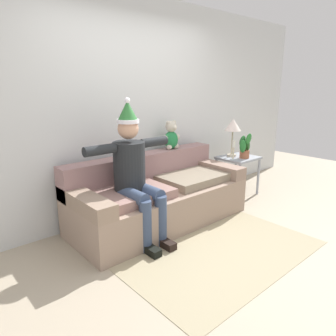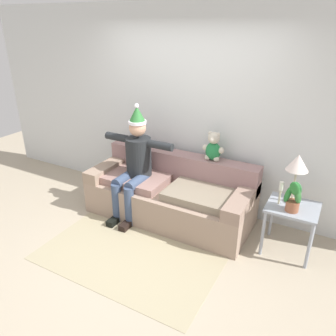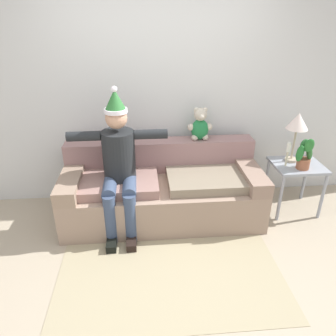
{
  "view_description": "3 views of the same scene",
  "coord_description": "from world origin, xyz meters",
  "px_view_note": "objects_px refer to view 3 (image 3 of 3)",
  "views": [
    {
      "loc": [
        -2.26,
        -1.74,
        1.64
      ],
      "look_at": [
        0.04,
        0.88,
        0.71
      ],
      "focal_mm": 33.16,
      "sensor_mm": 36.0,
      "label": 1
    },
    {
      "loc": [
        1.85,
        -2.43,
        2.46
      ],
      "look_at": [
        -0.02,
        0.97,
        0.73
      ],
      "focal_mm": 35.24,
      "sensor_mm": 36.0,
      "label": 2
    },
    {
      "loc": [
        -0.21,
        -2.18,
        2.17
      ],
      "look_at": [
        0.05,
        0.77,
        0.72
      ],
      "focal_mm": 34.57,
      "sensor_mm": 36.0,
      "label": 3
    }
  ],
  "objects_px": {
    "person_seated": "(119,162)",
    "potted_plant": "(305,154)",
    "couch": "(162,189)",
    "side_table": "(296,172)",
    "candle_tall": "(288,151)",
    "table_lamp": "(298,124)",
    "teddy_bear": "(200,125)"
  },
  "relations": [
    {
      "from": "person_seated",
      "to": "side_table",
      "type": "bearing_deg",
      "value": 3.91
    },
    {
      "from": "couch",
      "to": "side_table",
      "type": "distance_m",
      "value": 1.56
    },
    {
      "from": "side_table",
      "to": "candle_tall",
      "type": "bearing_deg",
      "value": -172.6
    },
    {
      "from": "couch",
      "to": "potted_plant",
      "type": "height_order",
      "value": "potted_plant"
    },
    {
      "from": "side_table",
      "to": "teddy_bear",
      "type": "bearing_deg",
      "value": 164.34
    },
    {
      "from": "couch",
      "to": "candle_tall",
      "type": "height_order",
      "value": "candle_tall"
    },
    {
      "from": "couch",
      "to": "side_table",
      "type": "xyz_separation_m",
      "value": [
        1.55,
        -0.03,
        0.17
      ]
    },
    {
      "from": "teddy_bear",
      "to": "person_seated",
      "type": "bearing_deg",
      "value": -154.2
    },
    {
      "from": "table_lamp",
      "to": "potted_plant",
      "type": "height_order",
      "value": "table_lamp"
    },
    {
      "from": "teddy_bear",
      "to": "candle_tall",
      "type": "distance_m",
      "value": 1.01
    },
    {
      "from": "person_seated",
      "to": "candle_tall",
      "type": "relative_size",
      "value": 5.61
    },
    {
      "from": "couch",
      "to": "side_table",
      "type": "height_order",
      "value": "couch"
    },
    {
      "from": "potted_plant",
      "to": "candle_tall",
      "type": "xyz_separation_m",
      "value": [
        -0.15,
        0.09,
        0.01
      ]
    },
    {
      "from": "person_seated",
      "to": "potted_plant",
      "type": "distance_m",
      "value": 2.0
    },
    {
      "from": "couch",
      "to": "person_seated",
      "type": "relative_size",
      "value": 1.44
    },
    {
      "from": "person_seated",
      "to": "candle_tall",
      "type": "height_order",
      "value": "person_seated"
    },
    {
      "from": "table_lamp",
      "to": "candle_tall",
      "type": "distance_m",
      "value": 0.32
    },
    {
      "from": "side_table",
      "to": "table_lamp",
      "type": "xyz_separation_m",
      "value": [
        -0.04,
        0.1,
        0.54
      ]
    },
    {
      "from": "person_seated",
      "to": "table_lamp",
      "type": "bearing_deg",
      "value": 6.83
    },
    {
      "from": "couch",
      "to": "table_lamp",
      "type": "relative_size",
      "value": 3.84
    },
    {
      "from": "couch",
      "to": "teddy_bear",
      "type": "distance_m",
      "value": 0.85
    },
    {
      "from": "candle_tall",
      "to": "side_table",
      "type": "bearing_deg",
      "value": 7.4
    },
    {
      "from": "person_seated",
      "to": "potted_plant",
      "type": "relative_size",
      "value": 3.86
    },
    {
      "from": "teddy_bear",
      "to": "table_lamp",
      "type": "bearing_deg",
      "value": -11.17
    },
    {
      "from": "table_lamp",
      "to": "candle_tall",
      "type": "height_order",
      "value": "table_lamp"
    },
    {
      "from": "person_seated",
      "to": "side_table",
      "type": "height_order",
      "value": "person_seated"
    },
    {
      "from": "couch",
      "to": "side_table",
      "type": "relative_size",
      "value": 3.68
    },
    {
      "from": "person_seated",
      "to": "table_lamp",
      "type": "xyz_separation_m",
      "value": [
        1.96,
        0.23,
        0.27
      ]
    },
    {
      "from": "couch",
      "to": "person_seated",
      "type": "height_order",
      "value": "person_seated"
    },
    {
      "from": "side_table",
      "to": "potted_plant",
      "type": "distance_m",
      "value": 0.29
    },
    {
      "from": "couch",
      "to": "person_seated",
      "type": "bearing_deg",
      "value": -160.39
    },
    {
      "from": "side_table",
      "to": "table_lamp",
      "type": "relative_size",
      "value": 1.04
    }
  ]
}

